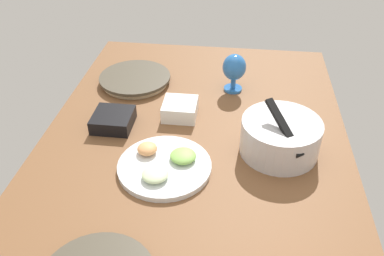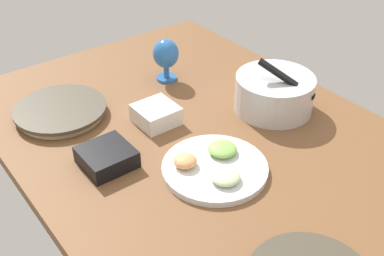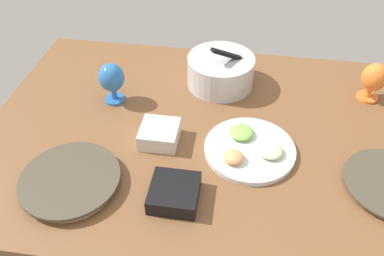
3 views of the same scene
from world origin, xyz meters
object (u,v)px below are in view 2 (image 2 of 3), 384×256
dinner_plate_left (61,111)px  square_bowl_black (107,156)px  mixing_bowl (274,92)px  square_bowl_white (156,114)px  fruit_platter (214,167)px  hurricane_glass_blue (166,55)px

dinner_plate_left → square_bowl_black: square_bowl_black is taller
mixing_bowl → square_bowl_white: size_ratio=2.09×
fruit_platter → square_bowl_black: size_ratio=2.13×
dinner_plate_left → square_bowl_white: size_ratio=2.41×
mixing_bowl → square_bowl_black: size_ratio=1.87×
hurricane_glass_blue → square_bowl_black: (30.06, -40.86, -6.77)cm
dinner_plate_left → square_bowl_black: bearing=-0.7°
mixing_bowl → fruit_platter: mixing_bowl is taller
mixing_bowl → hurricane_glass_blue: mixing_bowl is taller
square_bowl_black → square_bowl_white: (-9.11, 22.43, 0.42)cm
square_bowl_white → square_bowl_black: bearing=-67.9°
square_bowl_white → mixing_bowl: bearing=64.8°
dinner_plate_left → mixing_bowl: bearing=56.1°
dinner_plate_left → square_bowl_white: 31.01cm
fruit_platter → hurricane_glass_blue: (-50.20, 19.04, 8.16)cm
fruit_platter → square_bowl_white: 29.30cm
mixing_bowl → hurricane_glass_blue: 40.82cm
dinner_plate_left → square_bowl_white: bearing=45.4°
mixing_bowl → square_bowl_white: bearing=-115.2°
hurricane_glass_blue → square_bowl_white: hurricane_glass_blue is taller
hurricane_glass_blue → square_bowl_white: 28.62cm
mixing_bowl → square_bowl_white: (-16.34, -34.70, -3.08)cm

